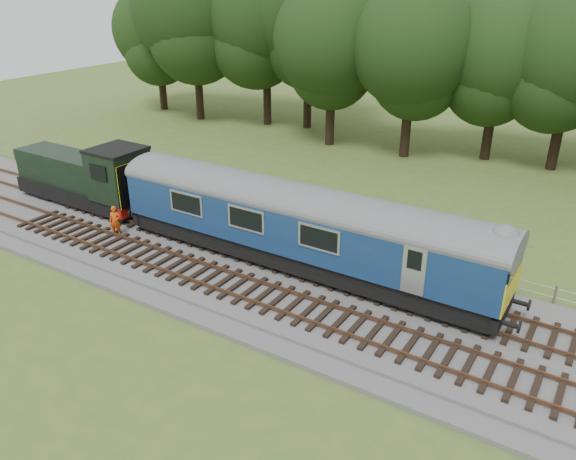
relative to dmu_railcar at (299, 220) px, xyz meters
The scene contains 9 objects.
ground 3.72m from the dmu_railcar, 31.78° to the right, with size 120.00×120.00×0.00m, color #416625.
ballast 3.60m from the dmu_railcar, 31.78° to the right, with size 70.00×7.00×0.35m, color #4C4C4F.
track_north 3.15m from the dmu_railcar, ahead, with size 67.20×2.40×0.21m.
track_south 4.35m from the dmu_railcar, 53.01° to the right, with size 67.20×2.40×0.21m.
fence 4.64m from the dmu_railcar, 53.91° to the left, with size 64.00×0.12×1.00m, color #6B6054, non-canonical shape.
tree_line 20.89m from the dmu_railcar, 83.74° to the left, with size 70.00×8.00×18.00m, color black, non-canonical shape.
dmu_railcar is the anchor object (origin of this frame).
shunter_loco 13.94m from the dmu_railcar, behind, with size 8.92×2.60×3.38m.
worker 9.79m from the dmu_railcar, 167.45° to the right, with size 0.57×0.37×1.56m, color #EA4A0C.
Camera 1 is at (9.28, -17.75, 12.42)m, focal length 35.00 mm.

